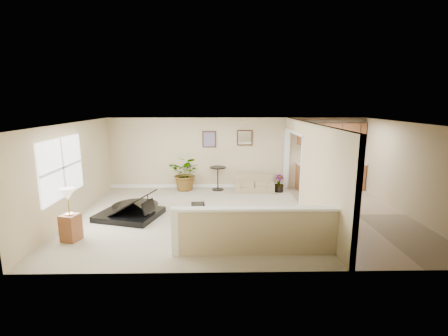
{
  "coord_description": "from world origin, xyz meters",
  "views": [
    {
      "loc": [
        -0.64,
        -8.38,
        3.03
      ],
      "look_at": [
        -0.48,
        0.4,
        1.24
      ],
      "focal_mm": 26.0,
      "sensor_mm": 36.0,
      "label": 1
    }
  ],
  "objects_px": {
    "lamp_stand": "(70,219)",
    "piano": "(128,194)",
    "piano_bench": "(198,214)",
    "loveseat": "(254,183)",
    "palm_plant": "(186,173)",
    "small_plant": "(279,184)",
    "accent_table": "(218,175)"
  },
  "relations": [
    {
      "from": "loveseat",
      "to": "lamp_stand",
      "type": "xyz_separation_m",
      "value": [
        -4.52,
        -4.02,
        0.22
      ]
    },
    {
      "from": "piano_bench",
      "to": "small_plant",
      "type": "height_order",
      "value": "small_plant"
    },
    {
      "from": "palm_plant",
      "to": "small_plant",
      "type": "bearing_deg",
      "value": -4.85
    },
    {
      "from": "accent_table",
      "to": "palm_plant",
      "type": "xyz_separation_m",
      "value": [
        -1.1,
        0.01,
        0.07
      ]
    },
    {
      "from": "small_plant",
      "to": "lamp_stand",
      "type": "bearing_deg",
      "value": -143.86
    },
    {
      "from": "piano",
      "to": "lamp_stand",
      "type": "distance_m",
      "value": 1.82
    },
    {
      "from": "piano",
      "to": "piano_bench",
      "type": "relative_size",
      "value": 3.02
    },
    {
      "from": "piano_bench",
      "to": "palm_plant",
      "type": "distance_m",
      "value": 3.23
    },
    {
      "from": "piano",
      "to": "small_plant",
      "type": "height_order",
      "value": "piano"
    },
    {
      "from": "lamp_stand",
      "to": "loveseat",
      "type": "bearing_deg",
      "value": 41.61
    },
    {
      "from": "piano",
      "to": "piano_bench",
      "type": "height_order",
      "value": "piano"
    },
    {
      "from": "piano",
      "to": "piano_bench",
      "type": "bearing_deg",
      "value": -0.7
    },
    {
      "from": "palm_plant",
      "to": "lamp_stand",
      "type": "xyz_separation_m",
      "value": [
        -2.16,
        -4.19,
        -0.09
      ]
    },
    {
      "from": "piano_bench",
      "to": "piano",
      "type": "bearing_deg",
      "value": 163.4
    },
    {
      "from": "accent_table",
      "to": "lamp_stand",
      "type": "relative_size",
      "value": 0.69
    },
    {
      "from": "piano_bench",
      "to": "accent_table",
      "type": "xyz_separation_m",
      "value": [
        0.5,
        3.15,
        0.3
      ]
    },
    {
      "from": "piano_bench",
      "to": "accent_table",
      "type": "bearing_deg",
      "value": 81.02
    },
    {
      "from": "palm_plant",
      "to": "small_plant",
      "type": "relative_size",
      "value": 2.2
    },
    {
      "from": "piano_bench",
      "to": "lamp_stand",
      "type": "distance_m",
      "value": 2.97
    },
    {
      "from": "piano_bench",
      "to": "loveseat",
      "type": "bearing_deg",
      "value": 59.48
    },
    {
      "from": "piano",
      "to": "lamp_stand",
      "type": "xyz_separation_m",
      "value": [
        -0.86,
        -1.6,
        -0.09
      ]
    },
    {
      "from": "accent_table",
      "to": "small_plant",
      "type": "bearing_deg",
      "value": -7.16
    },
    {
      "from": "accent_table",
      "to": "lamp_stand",
      "type": "bearing_deg",
      "value": -127.96
    },
    {
      "from": "piano",
      "to": "accent_table",
      "type": "bearing_deg",
      "value": 62.87
    },
    {
      "from": "accent_table",
      "to": "loveseat",
      "type": "bearing_deg",
      "value": -7.51
    },
    {
      "from": "palm_plant",
      "to": "lamp_stand",
      "type": "distance_m",
      "value": 4.72
    },
    {
      "from": "lamp_stand",
      "to": "small_plant",
      "type": "bearing_deg",
      "value": 36.14
    },
    {
      "from": "piano_bench",
      "to": "lamp_stand",
      "type": "xyz_separation_m",
      "value": [
        -2.77,
        -1.04,
        0.28
      ]
    },
    {
      "from": "lamp_stand",
      "to": "accent_table",
      "type": "bearing_deg",
      "value": 52.04
    },
    {
      "from": "piano",
      "to": "palm_plant",
      "type": "distance_m",
      "value": 2.9
    },
    {
      "from": "lamp_stand",
      "to": "piano",
      "type": "bearing_deg",
      "value": 61.91
    },
    {
      "from": "loveseat",
      "to": "lamp_stand",
      "type": "relative_size",
      "value": 1.13
    }
  ]
}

